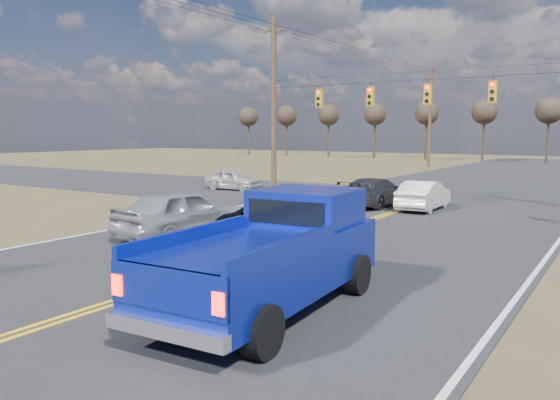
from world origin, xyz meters
The scene contains 12 objects.
ground centered at (0.00, 0.00, 0.00)m, with size 160.00×160.00×0.00m, color brown.
road_main centered at (0.00, 10.00, 0.00)m, with size 14.00×120.00×0.02m, color #28282B.
road_cross centered at (0.00, 18.00, 0.00)m, with size 120.00×12.00×0.02m, color #28282B.
signal_gantry centered at (0.50, 17.79, 5.06)m, with size 19.60×4.83×10.00m.
utility_poles centered at (0.00, 17.00, 5.23)m, with size 19.60×58.32×10.00m.
treeline centered at (0.00, 26.96, 5.70)m, with size 87.00×117.80×7.40m.
pickup_truck centered at (2.93, 0.31, 1.09)m, with size 2.71×6.13×2.25m.
silver_suv centered at (-3.88, 4.89, 0.81)m, with size 1.92×4.78×1.63m, color #A7AAAF.
black_suv centered at (-0.80, 6.24, 0.65)m, with size 2.17×4.71×1.31m, color black.
white_car_queue centered at (0.80, 15.50, 0.66)m, with size 1.40×4.01×1.32m, color white.
dgrey_car_queue centered at (-1.53, 15.50, 0.67)m, with size 1.89×4.65×1.35m, color #2D2D31.
cross_car_west centered at (-11.58, 17.47, 0.63)m, with size 3.71×1.49×1.26m, color silver.
Camera 1 is at (8.74, -8.33, 3.46)m, focal length 35.00 mm.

